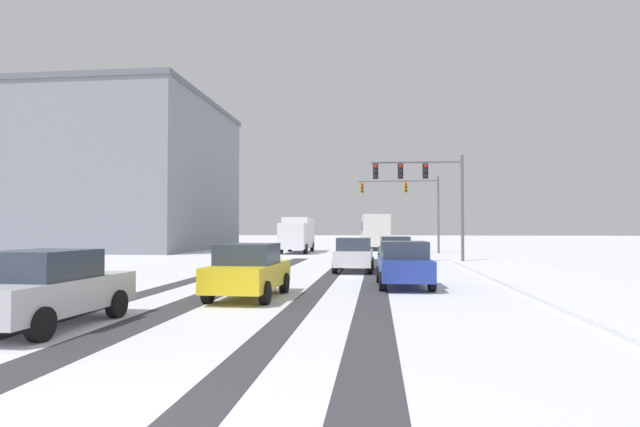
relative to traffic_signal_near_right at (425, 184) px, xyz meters
The scene contains 15 objects.
wheel_track_left_lane 14.26m from the traffic_signal_near_right, 111.63° to the right, with size 0.73×32.11×0.01m, color #38383D.
wheel_track_right_lane 15.65m from the traffic_signal_near_right, 123.02° to the right, with size 1.04×32.11×0.01m, color #38383D.
wheel_track_center 13.71m from the traffic_signal_near_right, 103.68° to the right, with size 0.92×32.11×0.01m, color #38383D.
wheel_track_oncoming 16.87m from the traffic_signal_near_right, 129.44° to the right, with size 0.81×32.11×0.01m, color #38383D.
sidewalk_kerb_right 15.16m from the traffic_signal_near_right, 75.58° to the right, with size 4.00×32.11×0.12m, color white.
traffic_signal_near_right is the anchor object (origin of this frame).
traffic_signal_far_right 12.16m from the traffic_signal_near_right, 90.83° to the left, with size 6.80×0.49×6.50m.
car_dark_green_lead 4.98m from the traffic_signal_near_right, 129.50° to the right, with size 1.94×4.15×1.62m.
car_white_second 8.75m from the traffic_signal_near_right, 121.12° to the right, with size 1.87×4.12×1.62m.
car_blue_third 13.65m from the traffic_signal_near_right, 98.76° to the right, with size 1.94×4.16×1.62m.
car_yellow_cab_fourth 18.05m from the traffic_signal_near_right, 112.49° to the right, with size 1.92×4.14×1.62m.
car_silver_fifth 23.65m from the traffic_signal_near_right, 114.85° to the right, with size 1.96×4.16×1.62m.
bus_oncoming 20.47m from the traffic_signal_near_right, 98.97° to the left, with size 3.01×11.09×3.38m.
box_truck_delivery 15.67m from the traffic_signal_near_right, 129.30° to the left, with size 2.39×7.43×3.02m.
office_building_far_left_block 34.82m from the traffic_signal_near_right, 150.57° to the left, with size 22.44×20.94×14.72m.
Camera 1 is at (2.75, -3.99, 2.07)m, focal length 28.44 mm.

